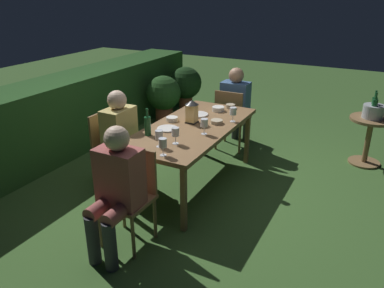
% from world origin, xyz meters
% --- Properties ---
extents(ground_plane, '(16.00, 16.00, 0.00)m').
position_xyz_m(ground_plane, '(0.00, 0.00, 0.00)').
color(ground_plane, '#385B28').
extents(dining_table, '(1.86, 0.86, 0.73)m').
position_xyz_m(dining_table, '(0.00, 0.00, 0.68)').
color(dining_table, olive).
rests_on(dining_table, ground).
extents(chair_side_right_a, '(0.42, 0.40, 0.87)m').
position_xyz_m(chair_side_right_a, '(-0.42, 0.82, 0.49)').
color(chair_side_right_a, brown).
rests_on(chair_side_right_a, ground).
extents(person_in_mustard, '(0.38, 0.47, 1.15)m').
position_xyz_m(person_in_mustard, '(-0.42, 0.63, 0.64)').
color(person_in_mustard, tan).
rests_on(person_in_mustard, ground).
extents(chair_head_far, '(0.40, 0.42, 0.87)m').
position_xyz_m(chair_head_far, '(1.18, 0.00, 0.49)').
color(chair_head_far, brown).
rests_on(chair_head_far, ground).
extents(person_in_blue, '(0.48, 0.38, 1.15)m').
position_xyz_m(person_in_blue, '(1.37, 0.00, 0.64)').
color(person_in_blue, '#426699').
rests_on(person_in_blue, ground).
extents(chair_head_near, '(0.40, 0.42, 0.87)m').
position_xyz_m(chair_head_near, '(-1.18, 0.00, 0.49)').
color(chair_head_near, brown).
rests_on(chair_head_near, ground).
extents(person_in_rust, '(0.48, 0.38, 1.15)m').
position_xyz_m(person_in_rust, '(-1.37, 0.00, 0.64)').
color(person_in_rust, '#9E4C47').
rests_on(person_in_rust, ground).
extents(lantern_centerpiece, '(0.15, 0.15, 0.27)m').
position_xyz_m(lantern_centerpiece, '(0.10, 0.05, 0.88)').
color(lantern_centerpiece, black).
rests_on(lantern_centerpiece, dining_table).
extents(green_bottle_on_table, '(0.07, 0.07, 0.29)m').
position_xyz_m(green_bottle_on_table, '(-0.46, 0.28, 0.84)').
color(green_bottle_on_table, '#195128').
rests_on(green_bottle_on_table, dining_table).
extents(wine_glass_a, '(0.08, 0.08, 0.17)m').
position_xyz_m(wine_glass_a, '(0.35, -0.35, 0.85)').
color(wine_glass_a, silver).
rests_on(wine_glass_a, dining_table).
extents(wine_glass_b, '(0.08, 0.08, 0.17)m').
position_xyz_m(wine_glass_b, '(-0.16, -0.23, 0.85)').
color(wine_glass_b, silver).
rests_on(wine_glass_b, dining_table).
extents(wine_glass_c, '(0.08, 0.08, 0.17)m').
position_xyz_m(wine_glass_c, '(-0.83, -0.13, 0.85)').
color(wine_glass_c, silver).
rests_on(wine_glass_c, dining_table).
extents(wine_glass_d, '(0.08, 0.08, 0.17)m').
position_xyz_m(wine_glass_d, '(-0.53, -0.09, 0.85)').
color(wine_glass_d, silver).
rests_on(wine_glass_d, dining_table).
extents(wine_glass_e, '(0.08, 0.08, 0.17)m').
position_xyz_m(wine_glass_e, '(-0.67, 0.01, 0.85)').
color(wine_glass_e, silver).
rests_on(wine_glass_e, dining_table).
extents(plate_a, '(0.23, 0.23, 0.01)m').
position_xyz_m(plate_a, '(-0.22, 0.19, 0.74)').
color(plate_a, white).
rests_on(plate_a, dining_table).
extents(plate_b, '(0.25, 0.25, 0.01)m').
position_xyz_m(plate_b, '(0.38, 0.12, 0.74)').
color(plate_b, white).
rests_on(plate_b, dining_table).
extents(bowl_olives, '(0.14, 0.14, 0.04)m').
position_xyz_m(bowl_olives, '(0.21, -0.21, 0.75)').
color(bowl_olives, '#BCAD8E').
rests_on(bowl_olives, dining_table).
extents(bowl_bread, '(0.15, 0.15, 0.05)m').
position_xyz_m(bowl_bread, '(0.64, -0.04, 0.76)').
color(bowl_bread, silver).
rests_on(bowl_bread, dining_table).
extents(bowl_salad, '(0.12, 0.12, 0.05)m').
position_xyz_m(bowl_salad, '(0.82, -0.13, 0.76)').
color(bowl_salad, '#BCAD8E').
rests_on(bowl_salad, dining_table).
extents(bowl_dip, '(0.14, 0.14, 0.05)m').
position_xyz_m(bowl_dip, '(0.05, 0.29, 0.76)').
color(bowl_dip, silver).
rests_on(bowl_dip, dining_table).
extents(side_table, '(0.53, 0.53, 0.63)m').
position_xyz_m(side_table, '(1.56, -1.76, 0.42)').
color(side_table, brown).
rests_on(side_table, ground).
extents(ice_bucket, '(0.26, 0.26, 0.34)m').
position_xyz_m(ice_bucket, '(1.56, -1.76, 0.73)').
color(ice_bucket, '#B2B7BF').
rests_on(ice_bucket, side_table).
extents(hedge_backdrop, '(5.83, 0.70, 1.02)m').
position_xyz_m(hedge_backdrop, '(0.00, 2.08, 0.51)').
color(hedge_backdrop, '#234C1E').
rests_on(hedge_backdrop, ground).
extents(potted_plant_by_hedge, '(0.56, 0.56, 0.83)m').
position_xyz_m(potted_plant_by_hedge, '(1.63, 1.38, 0.50)').
color(potted_plant_by_hedge, brown).
rests_on(potted_plant_by_hedge, ground).
extents(potted_plant_corner, '(0.57, 0.57, 0.84)m').
position_xyz_m(potted_plant_corner, '(2.39, 1.38, 0.52)').
color(potted_plant_corner, '#9E5133').
rests_on(potted_plant_corner, ground).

